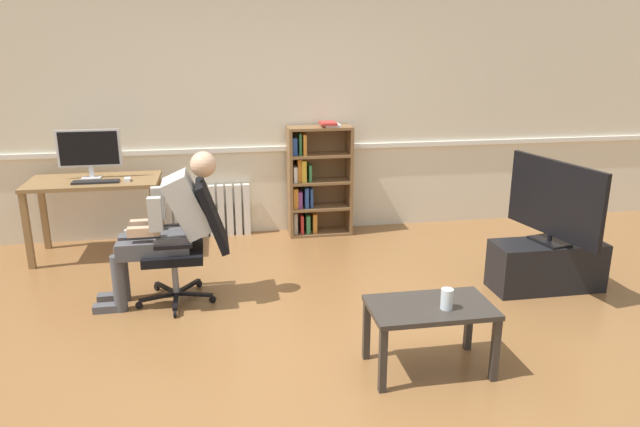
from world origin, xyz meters
TOP-DOWN VIEW (x-y plane):
  - ground_plane at (0.00, 0.00)m, footprint 18.00×18.00m
  - back_wall at (0.00, 2.65)m, footprint 12.00×0.13m
  - computer_desk at (-1.81, 2.15)m, footprint 1.21×0.64m
  - imac_monitor at (-1.84, 2.23)m, footprint 0.59×0.14m
  - keyboard at (-1.77, 2.01)m, footprint 0.42×0.12m
  - computer_mouse at (-1.48, 2.03)m, footprint 0.06×0.10m
  - bookshelf at (0.37, 2.44)m, footprint 0.67×0.29m
  - radiator at (-0.77, 2.54)m, footprint 0.89×0.08m
  - office_chair at (-0.87, 0.92)m, footprint 0.75×0.61m
  - person_seated at (-1.04, 0.92)m, footprint 1.00×0.40m
  - tv_stand at (2.05, 0.63)m, footprint 0.93×0.36m
  - tv_screen at (2.05, 0.63)m, footprint 0.26×1.01m
  - coffee_table at (0.63, -0.41)m, footprint 0.77×0.45m
  - drinking_glass at (0.71, -0.48)m, footprint 0.08×0.08m

SIDE VIEW (x-z plane):
  - ground_plane at x=0.00m, z-range 0.00..0.00m
  - tv_stand at x=2.05m, z-range 0.00..0.41m
  - radiator at x=-0.77m, z-range 0.00..0.56m
  - coffee_table at x=0.63m, z-range 0.16..0.61m
  - drinking_glass at x=0.71m, z-range 0.45..0.58m
  - office_chair at x=-0.87m, z-range 0.03..1.02m
  - bookshelf at x=0.37m, z-range -0.03..1.19m
  - computer_desk at x=-1.81m, z-range 0.27..1.02m
  - person_seated at x=-1.04m, z-range 0.04..1.26m
  - keyboard at x=-1.77m, z-range 0.76..0.78m
  - computer_mouse at x=-1.48m, z-range 0.76..0.79m
  - tv_screen at x=2.05m, z-range 0.43..1.12m
  - imac_monitor at x=-1.84m, z-range 0.79..1.26m
  - back_wall at x=0.00m, z-range 0.00..2.70m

